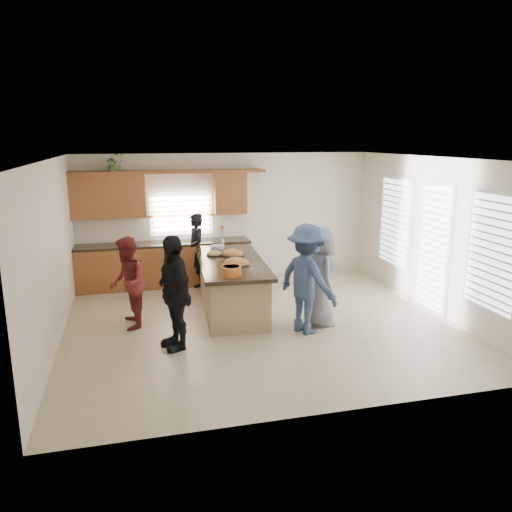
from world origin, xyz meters
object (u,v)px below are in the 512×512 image
object	(u,v)px
woman_left_back	(196,250)
salad_bowl	(231,271)
woman_left_mid	(127,283)
woman_left_front	(174,292)
island	(232,286)
woman_right_front	(320,276)
woman_right_back	(307,279)

from	to	relation	value
woman_left_back	salad_bowl	bearing A→B (deg)	-6.52
woman_left_back	woman_left_mid	world-z (taller)	woman_left_back
salad_bowl	woman_left_front	xyz separation A→B (m)	(-0.96, -0.42, -0.16)
island	woman_left_back	bearing A→B (deg)	108.23
salad_bowl	woman_right_front	world-z (taller)	woman_right_front
woman_left_front	woman_right_front	world-z (taller)	woman_left_front
island	woman_left_back	xyz separation A→B (m)	(-0.43, 1.73, 0.33)
woman_left_front	woman_right_back	xyz separation A→B (m)	(2.14, 0.11, 0.02)
woman_left_mid	woman_right_back	world-z (taller)	woman_right_back
woman_left_back	woman_right_front	world-z (taller)	woman_right_front
salad_bowl	woman_left_front	distance (m)	1.06
salad_bowl	island	bearing A→B (deg)	78.58
woman_left_mid	woman_left_front	size ratio (longest dim) A/B	0.89
salad_bowl	woman_right_front	size ratio (longest dim) A/B	0.19
island	woman_right_front	distance (m)	1.73
salad_bowl	woman_left_back	distance (m)	2.79
salad_bowl	woman_right_back	xyz separation A→B (m)	(1.19, -0.31, -0.14)
woman_left_front	woman_right_front	size ratio (longest dim) A/B	1.03
woman_left_front	woman_right_back	bearing A→B (deg)	75.19
woman_right_front	woman_left_mid	bearing A→B (deg)	81.10
salad_bowl	woman_left_mid	size ratio (longest dim) A/B	0.21
woman_left_back	woman_left_front	bearing A→B (deg)	-24.08
woman_left_front	woman_right_back	world-z (taller)	woman_right_back
island	woman_right_front	bearing A→B (deg)	-34.34
island	woman_left_back	world-z (taller)	woman_left_back
island	woman_right_front	xyz separation A→B (m)	(1.32, -1.05, 0.40)
island	woman_left_mid	world-z (taller)	woman_left_mid
salad_bowl	woman_right_front	distance (m)	1.54
island	woman_left_mid	distance (m)	1.92
woman_left_mid	woman_right_front	world-z (taller)	woman_right_front
woman_left_back	woman_left_front	size ratio (longest dim) A/B	0.90
woman_right_back	woman_left_back	bearing A→B (deg)	-1.72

